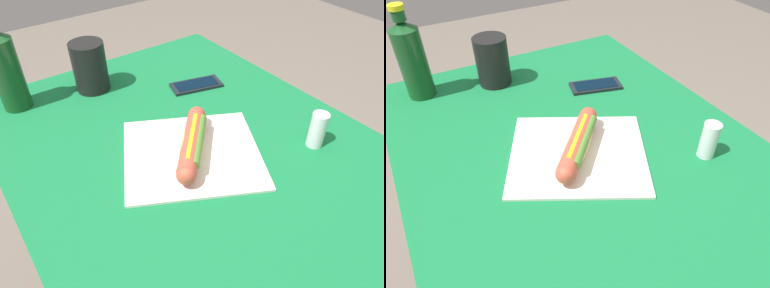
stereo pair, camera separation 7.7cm
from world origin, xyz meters
The scene contains 7 objects.
dining_table centered at (0.00, 0.00, 0.60)m, with size 1.15×0.76×0.74m.
paper_wrapper centered at (-0.06, -0.02, 0.74)m, with size 0.26×0.29×0.01m, color silver.
hot_dog centered at (-0.06, -0.02, 0.77)m, with size 0.19×0.17×0.05m.
cell_phone centered at (-0.28, 0.16, 0.74)m, with size 0.09×0.15×0.01m.
soda_bottle centered at (-0.47, -0.27, 0.85)m, with size 0.07×0.07×0.24m.
drinking_cup centered at (-0.44, -0.07, 0.81)m, with size 0.09×0.09×0.13m, color black.
salt_shaker centered at (0.08, 0.22, 0.78)m, with size 0.04×0.04×0.08m, color silver.
Camera 1 is at (0.42, -0.37, 1.26)m, focal length 33.90 mm.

